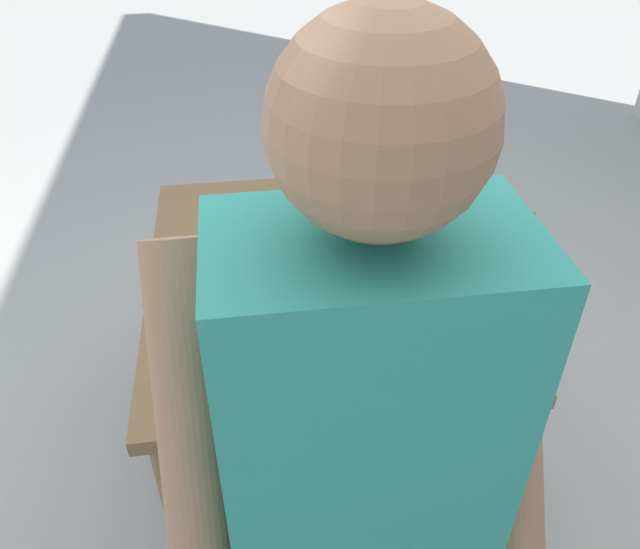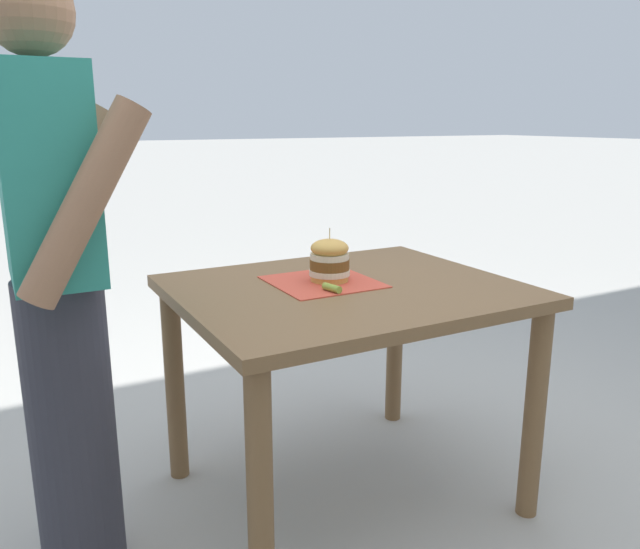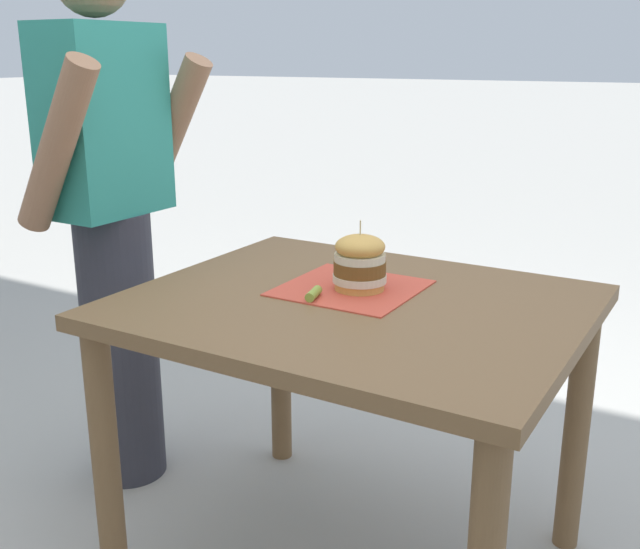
{
  "view_description": "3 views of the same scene",
  "coord_description": "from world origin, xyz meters",
  "px_view_note": "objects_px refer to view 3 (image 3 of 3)",
  "views": [
    {
      "loc": [
        0.19,
        1.41,
        1.81
      ],
      "look_at": [
        0.0,
        0.1,
        0.83
      ],
      "focal_mm": 35.0,
      "sensor_mm": 36.0,
      "label": 1
    },
    {
      "loc": [
        -1.73,
        1.03,
        1.32
      ],
      "look_at": [
        0.0,
        0.1,
        0.83
      ],
      "focal_mm": 35.0,
      "sensor_mm": 36.0,
      "label": 2
    },
    {
      "loc": [
        -1.58,
        -0.83,
        1.37
      ],
      "look_at": [
        0.0,
        0.1,
        0.83
      ],
      "focal_mm": 42.0,
      "sensor_mm": 36.0,
      "label": 3
    }
  ],
  "objects_px": {
    "sandwich": "(360,262)",
    "patio_table": "(354,345)",
    "diner_across_table": "(112,218)",
    "pickle_spear": "(314,294)"
  },
  "relations": [
    {
      "from": "patio_table",
      "to": "diner_across_table",
      "type": "bearing_deg",
      "value": 86.47
    },
    {
      "from": "diner_across_table",
      "to": "sandwich",
      "type": "bearing_deg",
      "value": -88.77
    },
    {
      "from": "pickle_spear",
      "to": "patio_table",
      "type": "bearing_deg",
      "value": -57.48
    },
    {
      "from": "patio_table",
      "to": "pickle_spear",
      "type": "xyz_separation_m",
      "value": [
        -0.05,
        0.09,
        0.14
      ]
    },
    {
      "from": "sandwich",
      "to": "pickle_spear",
      "type": "xyz_separation_m",
      "value": [
        -0.13,
        0.06,
        -0.06
      ]
    },
    {
      "from": "sandwich",
      "to": "pickle_spear",
      "type": "height_order",
      "value": "sandwich"
    },
    {
      "from": "sandwich",
      "to": "patio_table",
      "type": "bearing_deg",
      "value": -161.82
    },
    {
      "from": "patio_table",
      "to": "diner_across_table",
      "type": "xyz_separation_m",
      "value": [
        0.05,
        0.88,
        0.23
      ]
    },
    {
      "from": "sandwich",
      "to": "pickle_spear",
      "type": "relative_size",
      "value": 2.57
    },
    {
      "from": "sandwich",
      "to": "pickle_spear",
      "type": "distance_m",
      "value": 0.15
    }
  ]
}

